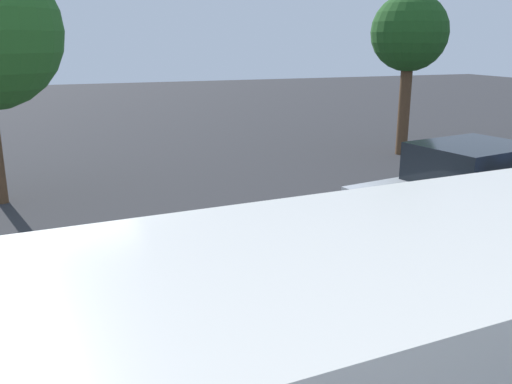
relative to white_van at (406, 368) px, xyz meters
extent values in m
cube|color=#E0D14C|center=(0.29, 2.40, -1.26)|extent=(28.00, 0.16, 0.01)
cube|color=silver|center=(-0.02, 0.00, 0.02)|extent=(5.34, 2.40, 1.82)
cylinder|color=black|center=(1.66, 1.13, -0.89)|extent=(0.78, 0.32, 0.76)
cube|color=#B7BABF|center=(4.41, 4.63, -0.62)|extent=(4.10, 2.39, 0.65)
cube|color=black|center=(4.60, 4.67, 0.03)|extent=(2.09, 1.82, 0.65)
cylinder|color=black|center=(3.28, 3.55, -0.95)|extent=(0.67, 0.33, 0.64)
cylinder|color=black|center=(2.97, 5.24, -0.95)|extent=(0.67, 0.33, 0.64)
cylinder|color=black|center=(5.55, 5.71, -0.95)|extent=(0.67, 0.33, 0.64)
cylinder|color=#513823|center=(7.68, 11.06, 0.19)|extent=(0.34, 0.34, 2.92)
sphere|color=#1E4C1C|center=(7.68, 11.06, 2.25)|extent=(2.19, 2.19, 2.19)
camera|label=1|loc=(-1.99, -2.58, 2.06)|focal=38.33mm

